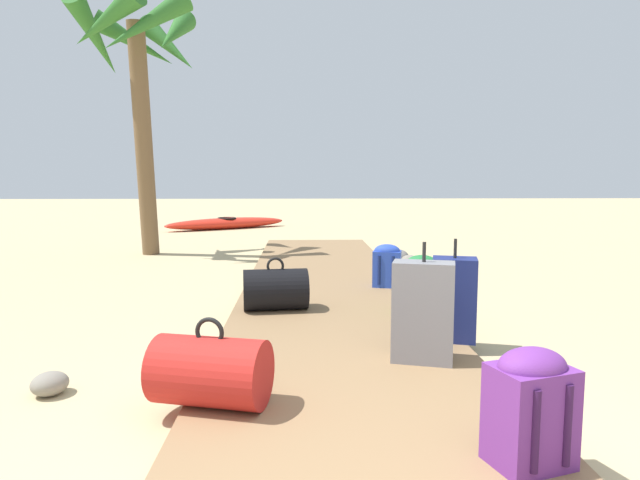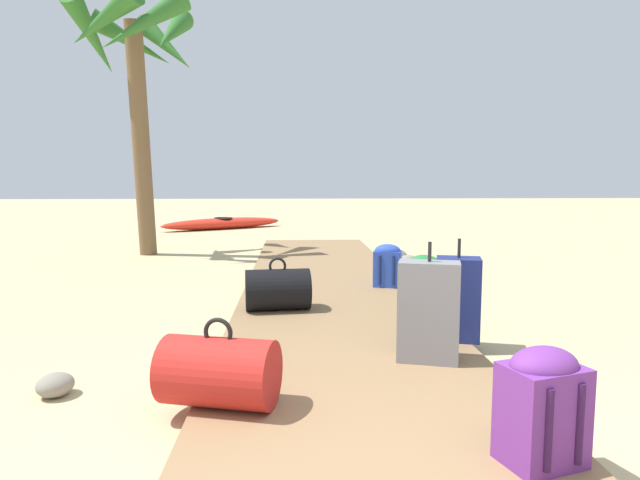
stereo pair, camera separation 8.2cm
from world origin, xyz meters
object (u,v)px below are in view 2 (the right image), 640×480
Objects in this scene: duffel_bag_black at (278,289)px; suitcase_navy at (458,299)px; backpack_purple at (543,403)px; kayak at (223,223)px; palm_tree_far_left at (135,58)px; backpack_blue at (387,264)px; backpack_green at (424,282)px; suitcase_grey at (428,312)px; duffel_bag_red at (219,372)px.

duffel_bag_black is 0.82× the size of suitcase_navy.
kayak is (-2.90, 11.92, -0.20)m from backpack_purple.
backpack_purple is 0.12× the size of palm_tree_far_left.
duffel_bag_black is 1.60m from backpack_blue.
suitcase_navy is 2.06m from backpack_blue.
backpack_green reaches higher than kayak.
duffel_bag_red is at bearing -152.98° from suitcase_grey.
backpack_blue reaches higher than kayak.
backpack_green is at bearing 51.45° from duffel_bag_red.
backpack_green is 6.40m from palm_tree_far_left.
palm_tree_far_left reaches higher than suitcase_navy.
suitcase_grey reaches higher than backpack_green.
backpack_green is (1.34, -0.14, 0.08)m from duffel_bag_black.
duffel_bag_red is 3.51m from backpack_blue.
suitcase_grey is at bearing -126.16° from suitcase_navy.
backpack_blue is 8.58m from kayak.
suitcase_navy is at bearing -35.78° from duffel_bag_black.
backpack_green reaches higher than duffel_bag_red.
backpack_blue is at bearing 40.69° from duffel_bag_black.
backpack_blue is 0.92× the size of backpack_green.
kayak is at bearing 100.49° from duffel_bag_black.
suitcase_grey is at bearing -54.54° from duffel_bag_black.
palm_tree_far_left is 5.87m from kayak.
suitcase_navy is 1.14× the size of duffel_bag_red.
suitcase_grey is (-0.16, -2.52, 0.08)m from backpack_blue.
kayak is at bearing 97.26° from duffel_bag_red.
backpack_purple is 0.97× the size of backpack_green.
suitcase_navy is 1.81m from backpack_purple.
suitcase_grey is 0.26× the size of kayak.
backpack_blue is 0.15× the size of kayak.
kayak is at bearing 81.73° from palm_tree_far_left.
backpack_green reaches higher than backpack_purple.
duffel_bag_black is 3.06m from backpack_purple.
backpack_purple is 0.75× the size of duffel_bag_red.
suitcase_grey reaches higher than duffel_bag_black.
suitcase_navy is 1.47× the size of backpack_green.
backpack_green is (0.13, 2.67, 0.01)m from backpack_purple.
kayak is at bearing 106.94° from suitcase_navy.
suitcase_navy is 0.25× the size of kayak.
suitcase_grey is (-0.34, -0.47, 0.02)m from suitcase_navy.
suitcase_navy is at bearing -53.76° from palm_tree_far_left.
duffel_bag_red reaches higher than backpack_blue.
backpack_purple is 2.67m from backpack_green.
kayak is (-2.74, 10.59, -0.27)m from suitcase_grey.
kayak is (-3.08, 10.12, -0.25)m from suitcase_navy.
suitcase_navy reaches higher than duffel_bag_black.
backpack_blue is at bearing -70.22° from kayak.
palm_tree_far_left is at bearing 117.38° from backpack_purple.
suitcase_navy is at bearing -84.96° from backpack_blue.
suitcase_navy is 2.01m from duffel_bag_red.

